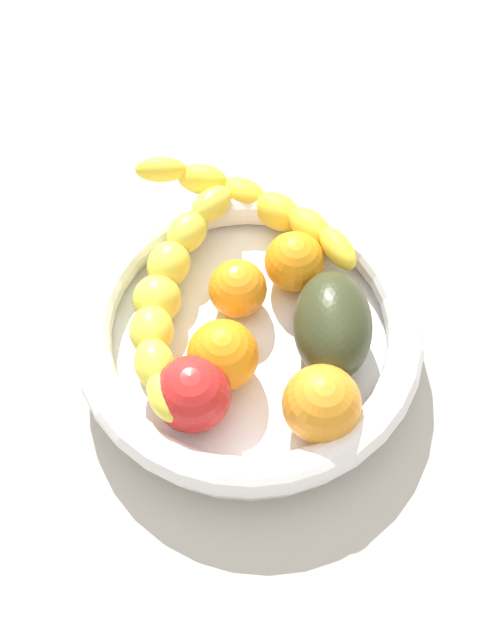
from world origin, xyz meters
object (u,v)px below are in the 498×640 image
object	(u,v)px
tomato_red	(195,395)
avocado_dark	(333,325)
orange_front	(238,289)
orange_mid_right	(226,357)
banana_draped_left	(255,204)
orange_rear	(296,262)
banana_draped_right	(168,296)
fruit_bowl	(249,336)
orange_mid_left	(322,404)

from	to	relation	value
tomato_red	avocado_dark	size ratio (longest dim) A/B	0.63
orange_front	avocado_dark	bearing A→B (deg)	-174.51
tomato_red	orange_mid_right	bearing A→B (deg)	-91.19
banana_draped_left	avocado_dark	distance (cm)	14.34
tomato_red	avocado_dark	bearing A→B (deg)	-117.52
orange_rear	tomato_red	xyz separation A→B (cm)	(-0.01, 15.41, 0.42)
orange_rear	banana_draped_right	bearing A→B (deg)	51.08
fruit_bowl	banana_draped_right	world-z (taller)	banana_draped_right
banana_draped_left	orange_front	world-z (taller)	banana_draped_left
fruit_bowl	orange_mid_right	distance (cm)	4.60
orange_mid_right	orange_rear	bearing A→B (deg)	-89.47
orange_mid_left	orange_mid_right	distance (cm)	8.61
orange_mid_right	tomato_red	size ratio (longest dim) A/B	0.95
orange_front	orange_rear	xyz separation A→B (cm)	(-2.84, -4.96, 0.14)
banana_draped_right	orange_front	bearing A→B (deg)	-137.75
orange_mid_right	orange_mid_left	bearing A→B (deg)	-176.91
fruit_bowl	banana_draped_left	distance (cm)	12.56
fruit_bowl	banana_draped_left	world-z (taller)	banana_draped_left
banana_draped_left	orange_front	xyz separation A→B (cm)	(-3.52, 8.30, -0.44)
banana_draped_left	orange_mid_right	xyz separation A→B (cm)	(-6.45, 14.52, -0.03)
fruit_bowl	banana_draped_right	distance (cm)	7.62
tomato_red	orange_rear	bearing A→B (deg)	-89.95
banana_draped_left	avocado_dark	world-z (taller)	avocado_dark
banana_draped_right	orange_rear	xyz separation A→B (cm)	(-7.22, -8.94, -0.19)
banana_draped_right	orange_front	world-z (taller)	same
orange_mid_right	orange_rear	size ratio (longest dim) A/B	1.10
avocado_dark	orange_rear	bearing A→B (deg)	-34.93
banana_draped_left	orange_mid_left	distance (cm)	20.59
tomato_red	avocado_dark	xyz separation A→B (cm)	(-5.88, -11.29, 0.16)
banana_draped_left	fruit_bowl	bearing A→B (deg)	120.14
banana_draped_right	orange_mid_left	xyz separation A→B (cm)	(-15.92, 1.77, 0.27)
banana_draped_left	orange_mid_left	world-z (taller)	orange_mid_left
orange_mid_left	avocado_dark	xyz separation A→B (cm)	(2.80, -6.60, 0.12)
orange_mid_left	orange_mid_right	bearing A→B (deg)	3.09
tomato_red	fruit_bowl	bearing A→B (deg)	-88.70
banana_draped_left	orange_rear	distance (cm)	7.18
banana_draped_left	orange_mid_right	world-z (taller)	orange_mid_right
banana_draped_right	orange_mid_right	size ratio (longest dim) A/B	3.83
banana_draped_left	orange_rear	bearing A→B (deg)	152.26
banana_draped_left	banana_draped_right	bearing A→B (deg)	85.95
fruit_bowl	orange_front	xyz separation A→B (cm)	(2.67, -2.35, 2.07)
orange_mid_left	orange_mid_right	size ratio (longest dim) A/B	1.07
tomato_red	avocado_dark	distance (cm)	12.73
fruit_bowl	banana_draped_right	xyz separation A→B (cm)	(7.05, 1.64, 2.39)
orange_rear	tomato_red	size ratio (longest dim) A/B	0.86
fruit_bowl	avocado_dark	world-z (taller)	avocado_dark
fruit_bowl	orange_front	size ratio (longest dim) A/B	5.82
banana_draped_right	tomato_red	bearing A→B (deg)	138.21
banana_draped_right	orange_front	size ratio (longest dim) A/B	4.44
orange_mid_left	orange_rear	xyz separation A→B (cm)	(8.70, -10.71, -0.46)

